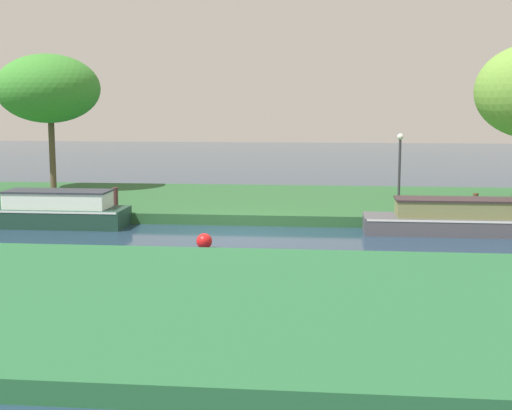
{
  "coord_description": "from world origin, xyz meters",
  "views": [
    {
      "loc": [
        3.01,
        -23.63,
        4.45
      ],
      "look_at": [
        0.41,
        1.2,
        0.9
      ],
      "focal_mm": 49.85,
      "sensor_mm": 36.0,
      "label": 1
    }
  ],
  "objects_px": {
    "slate_barge": "(466,218)",
    "mooring_post_far": "(475,204)",
    "mooring_post_near": "(116,199)",
    "forest_narrowboat": "(60,211)",
    "willow_tree_left": "(48,89)",
    "lamp_post": "(400,162)",
    "channel_buoy": "(204,241)"
  },
  "relations": [
    {
      "from": "willow_tree_left",
      "to": "mooring_post_far",
      "type": "height_order",
      "value": "willow_tree_left"
    },
    {
      "from": "lamp_post",
      "to": "mooring_post_far",
      "type": "bearing_deg",
      "value": -22.65
    },
    {
      "from": "mooring_post_near",
      "to": "channel_buoy",
      "type": "relative_size",
      "value": 1.78
    },
    {
      "from": "forest_narrowboat",
      "to": "mooring_post_far",
      "type": "height_order",
      "value": "forest_narrowboat"
    },
    {
      "from": "mooring_post_near",
      "to": "forest_narrowboat",
      "type": "bearing_deg",
      "value": -135.04
    },
    {
      "from": "forest_narrowboat",
      "to": "mooring_post_near",
      "type": "bearing_deg",
      "value": 44.96
    },
    {
      "from": "mooring_post_far",
      "to": "channel_buoy",
      "type": "relative_size",
      "value": 1.68
    },
    {
      "from": "forest_narrowboat",
      "to": "mooring_post_near",
      "type": "distance_m",
      "value": 2.27
    },
    {
      "from": "willow_tree_left",
      "to": "channel_buoy",
      "type": "height_order",
      "value": "willow_tree_left"
    },
    {
      "from": "forest_narrowboat",
      "to": "lamp_post",
      "type": "height_order",
      "value": "lamp_post"
    },
    {
      "from": "forest_narrowboat",
      "to": "lamp_post",
      "type": "distance_m",
      "value": 12.86
    },
    {
      "from": "lamp_post",
      "to": "forest_narrowboat",
      "type": "bearing_deg",
      "value": -167.74
    },
    {
      "from": "lamp_post",
      "to": "mooring_post_far",
      "type": "xyz_separation_m",
      "value": [
        2.67,
        -1.11,
        -1.44
      ]
    },
    {
      "from": "slate_barge",
      "to": "mooring_post_far",
      "type": "xyz_separation_m",
      "value": [
        0.62,
        1.59,
        0.28
      ]
    },
    {
      "from": "channel_buoy",
      "to": "slate_barge",
      "type": "bearing_deg",
      "value": 22.36
    },
    {
      "from": "willow_tree_left",
      "to": "channel_buoy",
      "type": "xyz_separation_m",
      "value": [
        9.41,
        -11.3,
        -4.92
      ]
    },
    {
      "from": "channel_buoy",
      "to": "forest_narrowboat",
      "type": "bearing_deg",
      "value": 149.52
    },
    {
      "from": "mooring_post_far",
      "to": "channel_buoy",
      "type": "height_order",
      "value": "mooring_post_far"
    },
    {
      "from": "forest_narrowboat",
      "to": "willow_tree_left",
      "type": "relative_size",
      "value": 0.75
    },
    {
      "from": "slate_barge",
      "to": "mooring_post_near",
      "type": "bearing_deg",
      "value": 172.96
    },
    {
      "from": "slate_barge",
      "to": "mooring_post_near",
      "type": "relative_size",
      "value": 7.72
    },
    {
      "from": "forest_narrowboat",
      "to": "mooring_post_far",
      "type": "distance_m",
      "value": 15.21
    },
    {
      "from": "willow_tree_left",
      "to": "mooring_post_far",
      "type": "relative_size",
      "value": 7.72
    },
    {
      "from": "lamp_post",
      "to": "mooring_post_near",
      "type": "bearing_deg",
      "value": -174.15
    },
    {
      "from": "forest_narrowboat",
      "to": "mooring_post_near",
      "type": "height_order",
      "value": "forest_narrowboat"
    },
    {
      "from": "forest_narrowboat",
      "to": "mooring_post_near",
      "type": "relative_size",
      "value": 5.47
    },
    {
      "from": "willow_tree_left",
      "to": "lamp_post",
      "type": "height_order",
      "value": "willow_tree_left"
    },
    {
      "from": "lamp_post",
      "to": "willow_tree_left",
      "type": "bearing_deg",
      "value": 162.29
    },
    {
      "from": "mooring_post_far",
      "to": "willow_tree_left",
      "type": "bearing_deg",
      "value": 161.56
    },
    {
      "from": "forest_narrowboat",
      "to": "willow_tree_left",
      "type": "xyz_separation_m",
      "value": [
        -3.44,
        7.79,
        4.58
      ]
    },
    {
      "from": "slate_barge",
      "to": "willow_tree_left",
      "type": "relative_size",
      "value": 1.06
    },
    {
      "from": "willow_tree_left",
      "to": "lamp_post",
      "type": "relative_size",
      "value": 2.17
    }
  ]
}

